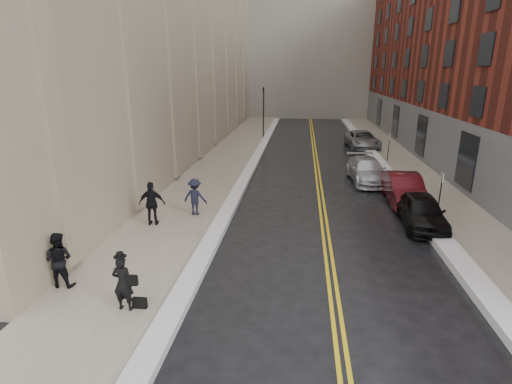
% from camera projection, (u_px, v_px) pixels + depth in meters
% --- Properties ---
extents(ground, '(160.00, 160.00, 0.00)m').
position_uv_depth(ground, '(254.00, 299.00, 12.40)').
color(ground, black).
rests_on(ground, ground).
extents(sidewalk_left, '(4.00, 64.00, 0.15)m').
position_uv_depth(sidewalk_left, '(217.00, 170.00, 28.07)').
color(sidewalk_left, gray).
rests_on(sidewalk_left, ground).
extents(sidewalk_right, '(3.00, 64.00, 0.15)m').
position_uv_depth(sidewalk_right, '(416.00, 175.00, 26.60)').
color(sidewalk_right, gray).
rests_on(sidewalk_right, ground).
extents(lane_stripe_a, '(0.12, 64.00, 0.01)m').
position_uv_depth(lane_stripe_a, '(316.00, 174.00, 27.34)').
color(lane_stripe_a, gold).
rests_on(lane_stripe_a, ground).
extents(lane_stripe_b, '(0.12, 64.00, 0.01)m').
position_uv_depth(lane_stripe_b, '(319.00, 174.00, 27.31)').
color(lane_stripe_b, gold).
rests_on(lane_stripe_b, ground).
extents(snow_ridge_left, '(0.70, 60.80, 0.26)m').
position_uv_depth(snow_ridge_left, '(250.00, 170.00, 27.80)').
color(snow_ridge_left, silver).
rests_on(snow_ridge_left, ground).
extents(snow_ridge_right, '(0.85, 60.80, 0.30)m').
position_uv_depth(snow_ridge_right, '(388.00, 173.00, 26.78)').
color(snow_ridge_right, silver).
rests_on(snow_ridge_right, ground).
extents(traffic_signal, '(0.18, 0.15, 5.20)m').
position_uv_depth(traffic_signal, '(263.00, 108.00, 40.27)').
color(traffic_signal, black).
rests_on(traffic_signal, ground).
extents(parking_sign_near, '(0.06, 0.35, 2.23)m').
position_uv_depth(parking_sign_near, '(440.00, 191.00, 18.74)').
color(parking_sign_near, black).
rests_on(parking_sign_near, ground).
extents(parking_sign_far, '(0.06, 0.35, 2.23)m').
position_uv_depth(parking_sign_far, '(389.00, 145.00, 30.14)').
color(parking_sign_far, black).
rests_on(parking_sign_far, ground).
extents(car_black, '(1.87, 4.36, 1.47)m').
position_uv_depth(car_black, '(421.00, 211.00, 17.95)').
color(car_black, black).
rests_on(car_black, ground).
extents(car_maroon, '(1.70, 4.73, 1.55)m').
position_uv_depth(car_maroon, '(404.00, 189.00, 21.13)').
color(car_maroon, '#430B11').
rests_on(car_maroon, ground).
extents(car_silver_near, '(2.41, 5.19, 1.47)m').
position_uv_depth(car_silver_near, '(367.00, 170.00, 25.20)').
color(car_silver_near, '#AEB0B6').
rests_on(car_silver_near, ground).
extents(car_silver_far, '(2.94, 5.66, 1.53)m').
position_uv_depth(car_silver_far, '(362.00, 140.00, 36.13)').
color(car_silver_far, gray).
rests_on(car_silver_far, ground).
extents(pedestrian_main, '(0.62, 0.42, 1.67)m').
position_uv_depth(pedestrian_main, '(123.00, 283.00, 11.37)').
color(pedestrian_main, black).
rests_on(pedestrian_main, sidewalk_left).
extents(pedestrian_a, '(0.91, 0.72, 1.82)m').
position_uv_depth(pedestrian_a, '(59.00, 260.00, 12.62)').
color(pedestrian_a, black).
rests_on(pedestrian_a, sidewalk_left).
extents(pedestrian_b, '(1.22, 0.80, 1.77)m').
position_uv_depth(pedestrian_b, '(195.00, 197.00, 18.96)').
color(pedestrian_b, black).
rests_on(pedestrian_b, sidewalk_left).
extents(pedestrian_c, '(1.20, 0.61, 1.97)m').
position_uv_depth(pedestrian_c, '(152.00, 204.00, 17.68)').
color(pedestrian_c, black).
rests_on(pedestrian_c, sidewalk_left).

